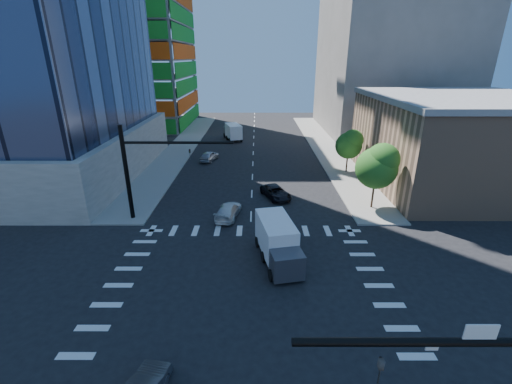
{
  "coord_description": "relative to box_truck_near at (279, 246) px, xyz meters",
  "views": [
    {
      "loc": [
        0.55,
        -18.56,
        14.68
      ],
      "look_at": [
        0.5,
        8.0,
        4.18
      ],
      "focal_mm": 24.0,
      "sensor_mm": 36.0,
      "label": 1
    }
  ],
  "objects": [
    {
      "name": "ground",
      "position": [
        -2.24,
        -3.97,
        -1.37
      ],
      "size": [
        160.0,
        160.0,
        0.0
      ],
      "primitive_type": "plane",
      "color": "black",
      "rests_on": "ground"
    },
    {
      "name": "sidewalk_nw",
      "position": [
        -14.74,
        36.03,
        -1.29
      ],
      "size": [
        5.0,
        60.0,
        0.15
      ],
      "primitive_type": "cube",
      "color": "gray",
      "rests_on": "ground"
    },
    {
      "name": "road_markings",
      "position": [
        -2.24,
        -3.97,
        -1.36
      ],
      "size": [
        20.0,
        20.0,
        0.01
      ],
      "primitive_type": "cube",
      "color": "silver",
      "rests_on": "ground"
    },
    {
      "name": "box_truck_far",
      "position": [
        -6.28,
        41.99,
        -0.03
      ],
      "size": [
        4.03,
        6.25,
        3.03
      ],
      "rotation": [
        0.0,
        0.0,
        3.44
      ],
      "color": "black",
      "rests_on": "ground"
    },
    {
      "name": "sidewalk_ne",
      "position": [
        10.26,
        36.03,
        -1.29
      ],
      "size": [
        5.0,
        60.0,
        0.15
      ],
      "primitive_type": "cube",
      "color": "gray",
      "rests_on": "ground"
    },
    {
      "name": "signal_mast_nw",
      "position": [
        -12.23,
        7.53,
        4.13
      ],
      "size": [
        10.2,
        0.4,
        9.0
      ],
      "color": "black",
      "rests_on": "sidewalk_nw"
    },
    {
      "name": "car_sb_near",
      "position": [
        -4.45,
        7.94,
        -0.68
      ],
      "size": [
        2.72,
        4.99,
        1.37
      ],
      "primitive_type": "imported",
      "rotation": [
        0.0,
        0.0,
        2.97
      ],
      "color": "silver",
      "rests_on": "ground"
    },
    {
      "name": "bg_building_ne",
      "position": [
        24.76,
        51.03,
        12.63
      ],
      "size": [
        24.0,
        30.0,
        28.0
      ],
      "primitive_type": "cube",
      "color": "slate",
      "rests_on": "ground"
    },
    {
      "name": "commercial_building",
      "position": [
        22.76,
        18.03,
        3.95
      ],
      "size": [
        20.5,
        22.5,
        10.6
      ],
      "color": "#A57D5F",
      "rests_on": "ground"
    },
    {
      "name": "tree_south",
      "position": [
        10.39,
        9.94,
        3.32
      ],
      "size": [
        4.16,
        4.16,
        6.82
      ],
      "color": "#382316",
      "rests_on": "sidewalk_ne"
    },
    {
      "name": "tree_north",
      "position": [
        10.69,
        21.94,
        2.62
      ],
      "size": [
        3.54,
        3.52,
        5.78
      ],
      "color": "#382316",
      "rests_on": "sidewalk_ne"
    },
    {
      "name": "car_nb_far",
      "position": [
        0.46,
        12.91,
        -0.73
      ],
      "size": [
        3.78,
        5.08,
        1.28
      ],
      "primitive_type": "imported",
      "rotation": [
        0.0,
        0.0,
        0.41
      ],
      "color": "black",
      "rests_on": "ground"
    },
    {
      "name": "car_sb_mid",
      "position": [
        -8.85,
        27.62,
        -0.63
      ],
      "size": [
        2.86,
        4.66,
        1.48
      ],
      "primitive_type": "imported",
      "rotation": [
        0.0,
        0.0,
        2.87
      ],
      "color": "#B5B7BD",
      "rests_on": "ground"
    },
    {
      "name": "construction_building",
      "position": [
        -29.65,
        57.96,
        23.24
      ],
      "size": [
        25.16,
        34.5,
        70.6
      ],
      "color": "slate",
      "rests_on": "ground"
    },
    {
      "name": "box_truck_near",
      "position": [
        0.0,
        0.0,
        0.0
      ],
      "size": [
        3.62,
        6.27,
        3.09
      ],
      "rotation": [
        0.0,
        0.0,
        0.2
      ],
      "color": "black",
      "rests_on": "ground"
    }
  ]
}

